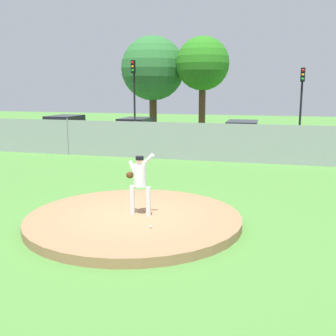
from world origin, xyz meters
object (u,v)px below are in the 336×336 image
(pitcher_youth, at_px, (140,179))
(traffic_light_near, at_px, (134,86))
(baseball, at_px, (151,226))
(traffic_light_far, at_px, (302,92))
(traffic_cone_orange, at_px, (95,146))
(parked_car_navy, at_px, (242,136))
(parked_car_silver, at_px, (65,130))
(parked_car_red, at_px, (136,132))

(pitcher_youth, xyz_separation_m, traffic_light_near, (-7.01, 18.98, 2.52))
(baseball, xyz_separation_m, traffic_light_far, (4.11, 19.90, 3.05))
(traffic_light_near, bearing_deg, traffic_light_far, 0.04)
(traffic_cone_orange, bearing_deg, parked_car_navy, 18.03)
(baseball, xyz_separation_m, traffic_light_near, (-7.60, 19.90, 3.46))
(pitcher_youth, relative_size, traffic_cone_orange, 3.03)
(traffic_light_near, bearing_deg, baseball, -69.09)
(pitcher_youth, height_order, traffic_light_far, traffic_light_far)
(parked_car_silver, xyz_separation_m, traffic_light_far, (14.85, 4.65, 2.46))
(baseball, relative_size, parked_car_red, 0.02)
(parked_car_red, bearing_deg, parked_car_navy, -0.57)
(parked_car_navy, height_order, parked_car_red, parked_car_red)
(traffic_light_far, bearing_deg, baseball, -101.66)
(pitcher_youth, bearing_deg, parked_car_navy, 84.75)
(baseball, height_order, traffic_cone_orange, traffic_cone_orange)
(baseball, height_order, parked_car_navy, parked_car_navy)
(parked_car_red, height_order, traffic_light_near, traffic_light_near)
(parked_car_silver, distance_m, parked_car_red, 4.89)
(parked_car_navy, height_order, traffic_light_far, traffic_light_far)
(parked_car_silver, xyz_separation_m, parked_car_red, (4.89, 0.06, -0.03))
(parked_car_silver, height_order, traffic_cone_orange, parked_car_silver)
(traffic_cone_orange, bearing_deg, parked_car_red, 60.46)
(parked_car_navy, bearing_deg, parked_car_silver, 179.97)
(pitcher_youth, height_order, parked_car_silver, pitcher_youth)
(parked_car_red, xyz_separation_m, traffic_cone_orange, (-1.53, -2.71, -0.56))
(parked_car_red, xyz_separation_m, traffic_light_far, (9.96, 4.59, 2.49))
(pitcher_youth, relative_size, traffic_light_far, 0.34)
(parked_car_navy, relative_size, traffic_light_far, 0.96)
(pitcher_youth, distance_m, baseball, 1.44)
(baseball, height_order, traffic_light_far, traffic_light_far)
(pitcher_youth, height_order, parked_car_red, pitcher_youth)
(baseball, distance_m, traffic_light_near, 21.58)
(pitcher_youth, relative_size, baseball, 22.51)
(traffic_cone_orange, xyz_separation_m, traffic_light_far, (11.49, 7.29, 3.05))
(parked_car_silver, bearing_deg, traffic_light_far, 17.37)
(parked_car_silver, relative_size, traffic_cone_orange, 8.09)
(parked_car_silver, xyz_separation_m, parked_car_navy, (11.47, -0.01, -0.05))
(pitcher_youth, bearing_deg, traffic_light_near, 110.28)
(parked_car_navy, relative_size, traffic_light_near, 0.84)
(pitcher_youth, bearing_deg, parked_car_red, 110.06)
(parked_car_silver, bearing_deg, pitcher_youth, -54.71)
(pitcher_youth, relative_size, parked_car_silver, 0.37)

